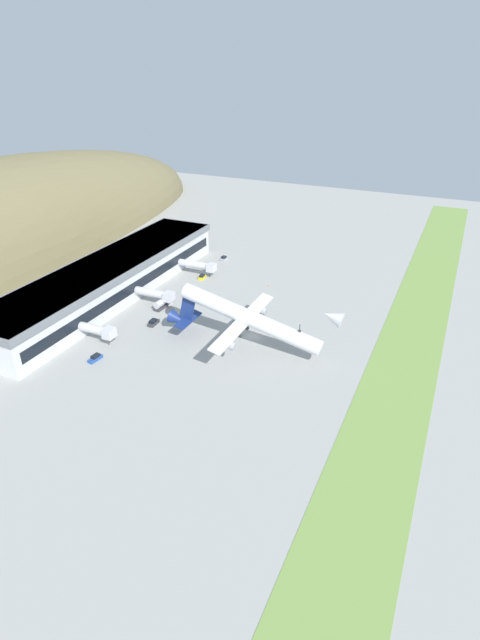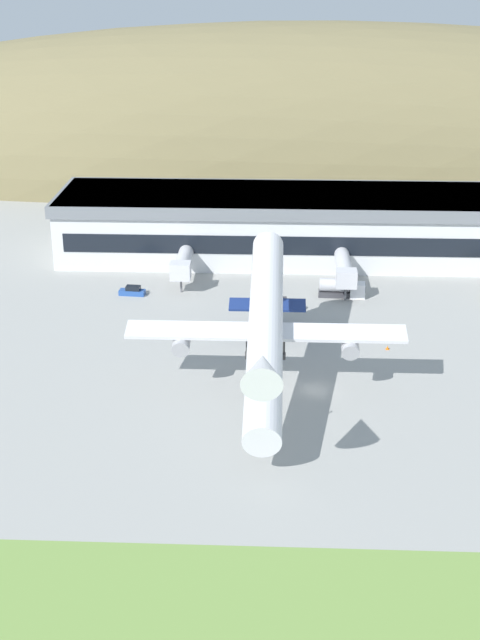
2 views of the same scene
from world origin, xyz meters
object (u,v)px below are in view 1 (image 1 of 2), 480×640
(jetway_2, at_px, (199,265))
(service_car_3, at_px, (224,259))
(terminal_building, at_px, (110,277))
(service_car_0, at_px, (95,358))
(service_car_2, at_px, (153,322))
(jetway_1, at_px, (156,294))
(jetway_0, at_px, (99,330))
(traffic_cone_1, at_px, (228,312))
(fuel_truck, at_px, (163,303))
(traffic_cone_0, at_px, (268,286))
(service_car_1, at_px, (202,277))
(cargo_airplane, at_px, (247,319))

(jetway_2, bearing_deg, service_car_3, -4.21)
(terminal_building, distance_m, service_car_0, 42.05)
(service_car_0, distance_m, service_car_3, 81.53)
(service_car_0, height_order, service_car_2, service_car_2)
(jetway_1, distance_m, service_car_2, 13.91)
(jetway_0, relative_size, traffic_cone_1, 19.72)
(jetway_2, bearing_deg, fuel_truck, -175.78)
(traffic_cone_0, height_order, traffic_cone_1, same)
(service_car_1, xyz_separation_m, service_car_2, (-37.75, -3.46, 0.05))
(fuel_truck, bearing_deg, service_car_0, -178.76)
(jetway_0, height_order, service_car_3, jetway_0)
(service_car_2, xyz_separation_m, fuel_truck, (11.32, 3.75, 0.78))
(jetway_2, bearing_deg, cargo_airplane, -137.50)
(service_car_0, xyz_separation_m, traffic_cone_1, (40.42, -20.16, -0.37))
(cargo_airplane, relative_size, traffic_cone_0, 88.46)
(terminal_building, distance_m, traffic_cone_0, 54.88)
(service_car_0, distance_m, service_car_2, 23.81)
(service_car_2, bearing_deg, service_car_0, 172.78)
(service_car_3, bearing_deg, traffic_cone_1, -152.17)
(cargo_airplane, distance_m, service_car_2, 32.56)
(jetway_1, bearing_deg, service_car_3, -2.27)
(service_car_2, distance_m, service_car_3, 58.07)
(fuel_truck, distance_m, traffic_cone_1, 21.65)
(cargo_airplane, height_order, traffic_cone_0, cargo_airplane)
(jetway_1, xyz_separation_m, jetway_2, (27.98, -0.50, 0.00))
(jetway_1, bearing_deg, service_car_0, -174.60)
(terminal_building, xyz_separation_m, cargo_airplane, (-12.68, -56.07, 2.40))
(fuel_truck, bearing_deg, traffic_cone_0, -40.06)
(service_car_1, height_order, traffic_cone_1, service_car_1)
(service_car_1, relative_size, fuel_truck, 0.52)
(service_car_0, distance_m, traffic_cone_0, 69.19)
(traffic_cone_0, bearing_deg, traffic_cone_1, 170.29)
(terminal_building, bearing_deg, traffic_cone_1, -83.31)
(service_car_2, bearing_deg, fuel_truck, 18.31)
(service_car_0, distance_m, service_car_1, 61.37)
(service_car_3, bearing_deg, jetway_2, 175.79)
(jetway_1, distance_m, fuel_truck, 3.67)
(service_car_3, bearing_deg, jetway_1, 177.73)
(jetway_1, bearing_deg, service_car_1, -6.40)
(terminal_building, distance_m, service_car_1, 33.98)
(cargo_airplane, distance_m, traffic_cone_0, 44.04)
(jetway_1, bearing_deg, traffic_cone_1, -78.28)
(service_car_3, relative_size, traffic_cone_0, 6.46)
(jetway_0, distance_m, service_car_0, 9.92)
(service_car_0, bearing_deg, cargo_airplane, -56.43)
(terminal_building, xyz_separation_m, jetway_1, (0.02, -18.29, -2.80))
(service_car_2, distance_m, traffic_cone_1, 24.02)
(cargo_airplane, xyz_separation_m, service_car_0, (-22.84, 34.42, -8.54))
(cargo_airplane, xyz_separation_m, service_car_3, (58.67, 35.95, -8.54))
(terminal_building, relative_size, service_car_2, 23.27)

